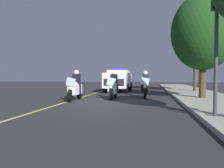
{
  "coord_description": "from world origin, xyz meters",
  "views": [
    {
      "loc": [
        11.44,
        2.2,
        1.34
      ],
      "look_at": [
        -0.94,
        0.0,
        0.9
      ],
      "focal_mm": 34.1,
      "sensor_mm": 36.0,
      "label": 1
    }
  ],
  "objects_px": {
    "traffic_light": "(217,18)",
    "police_suv": "(119,80)",
    "tree_far_back": "(195,41)",
    "police_motorcycle_lead_left": "(75,88)",
    "police_motorcycle_lead_right": "(113,87)",
    "tree_mid_block": "(203,32)",
    "police_motorcycle_trailing": "(145,87)"
  },
  "relations": [
    {
      "from": "tree_far_back",
      "to": "police_motorcycle_lead_left",
      "type": "bearing_deg",
      "value": -44.62
    },
    {
      "from": "police_motorcycle_lead_right",
      "to": "tree_far_back",
      "type": "relative_size",
      "value": 0.33
    },
    {
      "from": "police_motorcycle_lead_right",
      "to": "police_motorcycle_trailing",
      "type": "distance_m",
      "value": 2.12
    },
    {
      "from": "police_motorcycle_lead_right",
      "to": "tree_far_back",
      "type": "height_order",
      "value": "tree_far_back"
    },
    {
      "from": "police_suv",
      "to": "police_motorcycle_lead_left",
      "type": "bearing_deg",
      "value": -10.55
    },
    {
      "from": "police_motorcycle_lead_left",
      "to": "traffic_light",
      "type": "height_order",
      "value": "traffic_light"
    },
    {
      "from": "traffic_light",
      "to": "tree_mid_block",
      "type": "bearing_deg",
      "value": 170.51
    },
    {
      "from": "police_motorcycle_lead_left",
      "to": "tree_far_back",
      "type": "bearing_deg",
      "value": 135.38
    },
    {
      "from": "police_motorcycle_lead_right",
      "to": "police_motorcycle_trailing",
      "type": "xyz_separation_m",
      "value": [
        -1.01,
        1.87,
        0.0
      ]
    },
    {
      "from": "police_motorcycle_lead_right",
      "to": "police_suv",
      "type": "distance_m",
      "value": 6.26
    },
    {
      "from": "tree_mid_block",
      "to": "traffic_light",
      "type": "bearing_deg",
      "value": -9.49
    },
    {
      "from": "police_motorcycle_lead_right",
      "to": "police_motorcycle_lead_left",
      "type": "bearing_deg",
      "value": -59.18
    },
    {
      "from": "tree_mid_block",
      "to": "tree_far_back",
      "type": "height_order",
      "value": "tree_far_back"
    },
    {
      "from": "police_suv",
      "to": "tree_far_back",
      "type": "height_order",
      "value": "tree_far_back"
    },
    {
      "from": "tree_mid_block",
      "to": "police_motorcycle_trailing",
      "type": "bearing_deg",
      "value": -95.78
    },
    {
      "from": "police_motorcycle_trailing",
      "to": "tree_mid_block",
      "type": "xyz_separation_m",
      "value": [
        0.34,
        3.33,
        3.23
      ]
    },
    {
      "from": "police_motorcycle_lead_left",
      "to": "tree_mid_block",
      "type": "distance_m",
      "value": 8.08
    },
    {
      "from": "police_suv",
      "to": "police_motorcycle_trailing",
      "type": "bearing_deg",
      "value": 25.33
    },
    {
      "from": "police_suv",
      "to": "tree_mid_block",
      "type": "height_order",
      "value": "tree_mid_block"
    },
    {
      "from": "police_motorcycle_lead_right",
      "to": "police_suv",
      "type": "bearing_deg",
      "value": -174.53
    },
    {
      "from": "police_motorcycle_trailing",
      "to": "traffic_light",
      "type": "xyz_separation_m",
      "value": [
        6.48,
        2.3,
        2.44
      ]
    },
    {
      "from": "police_motorcycle_trailing",
      "to": "police_motorcycle_lead_left",
      "type": "bearing_deg",
      "value": -60.33
    },
    {
      "from": "traffic_light",
      "to": "tree_mid_block",
      "type": "height_order",
      "value": "tree_mid_block"
    },
    {
      "from": "police_motorcycle_lead_left",
      "to": "police_motorcycle_trailing",
      "type": "relative_size",
      "value": 1.0
    },
    {
      "from": "police_motorcycle_lead_left",
      "to": "tree_far_back",
      "type": "xyz_separation_m",
      "value": [
        -8.1,
        7.99,
        3.74
      ]
    },
    {
      "from": "police_suv",
      "to": "traffic_light",
      "type": "bearing_deg",
      "value": 22.19
    },
    {
      "from": "police_motorcycle_lead_left",
      "to": "police_motorcycle_trailing",
      "type": "bearing_deg",
      "value": 119.67
    },
    {
      "from": "traffic_light",
      "to": "police_motorcycle_lead_right",
      "type": "bearing_deg",
      "value": -142.66
    },
    {
      "from": "police_motorcycle_lead_right",
      "to": "tree_far_back",
      "type": "xyz_separation_m",
      "value": [
        -6.92,
        6.02,
        3.74
      ]
    },
    {
      "from": "traffic_light",
      "to": "police_suv",
      "type": "bearing_deg",
      "value": -157.81
    },
    {
      "from": "tree_mid_block",
      "to": "police_motorcycle_lead_right",
      "type": "bearing_deg",
      "value": -82.6
    },
    {
      "from": "tree_mid_block",
      "to": "police_motorcycle_lead_left",
      "type": "bearing_deg",
      "value": -75.52
    }
  ]
}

